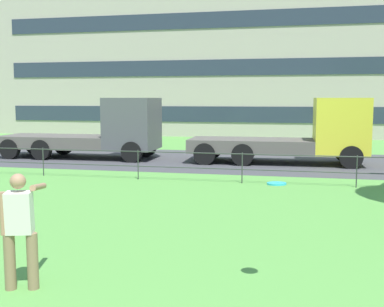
{
  "coord_description": "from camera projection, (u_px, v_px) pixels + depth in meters",
  "views": [
    {
      "loc": [
        1.66,
        -1.3,
        2.73
      ],
      "look_at": [
        -0.64,
        9.29,
        1.48
      ],
      "focal_mm": 44.73,
      "sensor_mm": 36.0,
      "label": 1
    }
  ],
  "objects": [
    {
      "name": "flatbed_truck_far_left",
      "position": [
        304.0,
        135.0,
        19.89
      ],
      "size": [
        7.35,
        2.56,
        2.75
      ],
      "color": "yellow",
      "rests_on": "ground"
    },
    {
      "name": "flatbed_truck_center",
      "position": [
        102.0,
        132.0,
        21.71
      ],
      "size": [
        7.32,
        2.48,
        2.75
      ],
      "color": "#4C4C51",
      "rests_on": "ground"
    },
    {
      "name": "apartment_building_background",
      "position": [
        213.0,
        10.0,
        39.07
      ],
      "size": [
        34.05,
        13.16,
        19.79
      ],
      "color": "#ADA393",
      "rests_on": "ground"
    },
    {
      "name": "street_strip",
      "position": [
        256.0,
        162.0,
        20.69
      ],
      "size": [
        80.0,
        7.62,
        0.01
      ],
      "primitive_type": "cube",
      "color": "#424247",
      "rests_on": "ground"
    },
    {
      "name": "person_thrower",
      "position": [
        20.0,
        227.0,
        6.79
      ],
      "size": [
        0.5,
        0.84,
        1.68
      ],
      "color": "#846B4C",
      "rests_on": "ground"
    },
    {
      "name": "park_fence",
      "position": [
        242.0,
        163.0,
        15.37
      ],
      "size": [
        28.2,
        0.04,
        1.0
      ],
      "color": "#333833",
      "rests_on": "ground"
    },
    {
      "name": "frisbee",
      "position": [
        277.0,
        184.0,
        6.66
      ],
      "size": [
        0.38,
        0.38,
        0.03
      ],
      "color": "#2DB2C6"
    }
  ]
}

